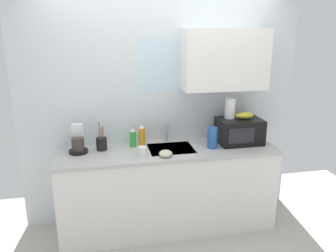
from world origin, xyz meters
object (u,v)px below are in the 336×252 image
object	(u,v)px
dish_soap_bottle_green	(133,138)
small_bowl	(166,154)
coffee_maker	(78,142)
paper_towel_roll	(230,108)
cereal_canister	(212,138)
banana_bunch	(245,115)
mug_white	(142,152)
utensil_crock	(102,143)
dish_soap_bottle_orange	(142,135)
microwave	(239,131)

from	to	relation	value
dish_soap_bottle_green	small_bowl	distance (m)	0.46
coffee_maker	dish_soap_bottle_green	distance (m)	0.56
paper_towel_roll	coffee_maker	xyz separation A→B (m)	(-1.60, 0.01, -0.28)
paper_towel_roll	cereal_canister	distance (m)	0.39
banana_bunch	mug_white	world-z (taller)	banana_bunch
banana_bunch	utensil_crock	size ratio (longest dim) A/B	0.67
paper_towel_roll	small_bowl	world-z (taller)	paper_towel_roll
dish_soap_bottle_orange	banana_bunch	bearing A→B (deg)	-7.62
cereal_canister	mug_white	size ratio (longest dim) A/B	2.32
banana_bunch	dish_soap_bottle_green	size ratio (longest dim) A/B	1.00
microwave	coffee_maker	size ratio (longest dim) A/B	1.64
cereal_canister	small_bowl	size ratio (longest dim) A/B	1.70
coffee_maker	mug_white	world-z (taller)	coffee_maker
cereal_canister	paper_towel_roll	bearing A→B (deg)	32.01
paper_towel_roll	mug_white	size ratio (longest dim) A/B	2.32
microwave	small_bowl	distance (m)	0.90
paper_towel_roll	dish_soap_bottle_green	distance (m)	1.08
banana_bunch	paper_towel_roll	distance (m)	0.18
banana_bunch	paper_towel_roll	xyz separation A→B (m)	(-0.15, 0.05, 0.08)
banana_bunch	utensil_crock	xyz separation A→B (m)	(-1.52, 0.07, -0.23)
cereal_canister	mug_white	distance (m)	0.75
paper_towel_roll	cereal_canister	bearing A→B (deg)	-147.99
coffee_maker	small_bowl	distance (m)	0.89
utensil_crock	small_bowl	xyz separation A→B (m)	(0.60, -0.32, -0.04)
microwave	mug_white	bearing A→B (deg)	-170.13
microwave	cereal_canister	size ratio (longest dim) A/B	2.09
dish_soap_bottle_green	mug_white	size ratio (longest dim) A/B	2.12
banana_bunch	dish_soap_bottle_orange	size ratio (longest dim) A/B	0.90
banana_bunch	small_bowl	xyz separation A→B (m)	(-0.91, -0.25, -0.27)
banana_bunch	coffee_maker	bearing A→B (deg)	178.09
cereal_canister	microwave	bearing A→B (deg)	16.17
paper_towel_roll	cereal_canister	size ratio (longest dim) A/B	1.00
dish_soap_bottle_orange	utensil_crock	size ratio (longest dim) A/B	0.75
paper_towel_roll	utensil_crock	distance (m)	1.40
microwave	coffee_maker	distance (m)	1.70
microwave	dish_soap_bottle_orange	world-z (taller)	microwave
coffee_maker	cereal_canister	size ratio (longest dim) A/B	1.27
banana_bunch	dish_soap_bottle_green	world-z (taller)	banana_bunch
coffee_maker	mug_white	size ratio (longest dim) A/B	2.95
small_bowl	microwave	bearing A→B (deg)	16.06
banana_bunch	dish_soap_bottle_green	distance (m)	1.22
paper_towel_roll	mug_white	bearing A→B (deg)	-166.29
coffee_maker	dish_soap_bottle_orange	size ratio (longest dim) A/B	1.26
utensil_crock	small_bowl	distance (m)	0.68
microwave	utensil_crock	world-z (taller)	utensil_crock
coffee_maker	utensil_crock	world-z (taller)	utensil_crock
paper_towel_roll	dish_soap_bottle_green	size ratio (longest dim) A/B	1.09
coffee_maker	small_bowl	bearing A→B (deg)	-20.28
microwave	dish_soap_bottle_orange	bearing A→B (deg)	171.94
dish_soap_bottle_green	small_bowl	world-z (taller)	dish_soap_bottle_green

